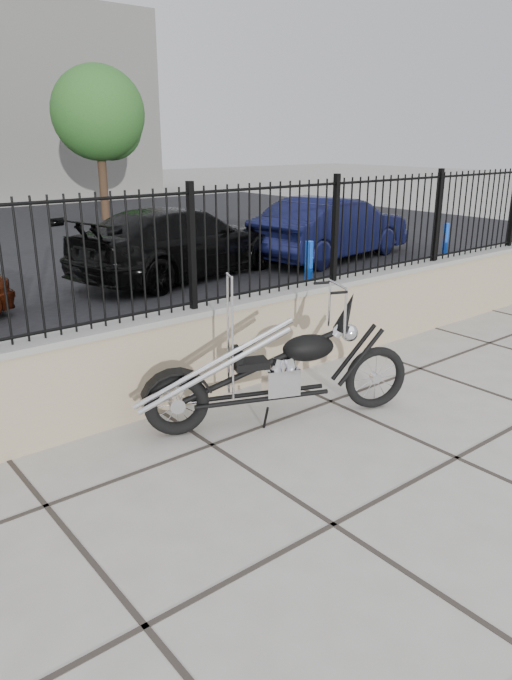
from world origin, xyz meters
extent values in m
plane|color=#99968E|center=(0.00, 0.00, 0.00)|extent=(90.00, 90.00, 0.00)
cube|color=gray|center=(0.00, 2.50, 0.48)|extent=(14.00, 0.36, 0.96)
cube|color=black|center=(0.00, 2.50, 1.56)|extent=(14.00, 0.08, 1.20)
imported|color=black|center=(2.00, 7.57, 0.68)|extent=(4.95, 2.82, 1.35)
imported|color=black|center=(5.65, 7.04, 0.69)|extent=(4.33, 2.03, 1.37)
cylinder|color=blue|center=(2.32, 4.30, 0.54)|extent=(0.14, 0.14, 1.08)
cylinder|color=#0C32C2|center=(6.80, 4.87, 0.46)|extent=(0.14, 0.14, 0.92)
cylinder|color=#382619|center=(4.73, 16.64, 1.38)|extent=(0.28, 0.28, 2.76)
sphere|color=#296F31|center=(4.73, 16.64, 3.50)|extent=(2.94, 2.94, 2.94)
camera|label=1|loc=(-4.21, -2.49, 2.60)|focal=32.00mm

